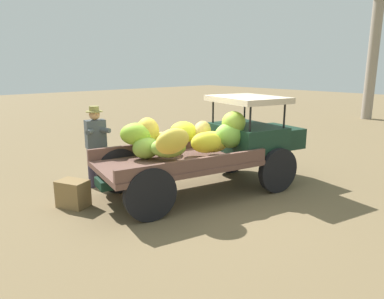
{
  "coord_description": "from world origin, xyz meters",
  "views": [
    {
      "loc": [
        -4.78,
        -5.04,
        2.52
      ],
      "look_at": [
        -0.18,
        0.04,
        0.91
      ],
      "focal_mm": 33.4,
      "sensor_mm": 36.0,
      "label": 1
    }
  ],
  "objects": [
    {
      "name": "ground_plane",
      "position": [
        0.0,
        0.0,
        0.0
      ],
      "size": [
        60.0,
        60.0,
        0.0
      ],
      "primitive_type": "plane",
      "color": "brown"
    },
    {
      "name": "truck",
      "position": [
        0.29,
        -0.04,
        0.96
      ],
      "size": [
        4.64,
        2.51,
        1.9
      ],
      "rotation": [
        0.0,
        0.0,
        -0.21
      ],
      "color": "#153222",
      "rests_on": "ground"
    },
    {
      "name": "farmer",
      "position": [
        -1.37,
        1.72,
        0.98
      ],
      "size": [
        0.52,
        0.49,
        1.72
      ],
      "rotation": [
        0.0,
        0.0,
        -1.77
      ],
      "color": "#3E394F",
      "rests_on": "ground"
    },
    {
      "name": "wooden_crate",
      "position": [
        -2.26,
        0.98,
        0.25
      ],
      "size": [
        0.56,
        0.64,
        0.49
      ],
      "primitive_type": "cube",
      "rotation": [
        0.0,
        0.0,
        2.0
      ],
      "color": "olive",
      "rests_on": "ground"
    }
  ]
}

